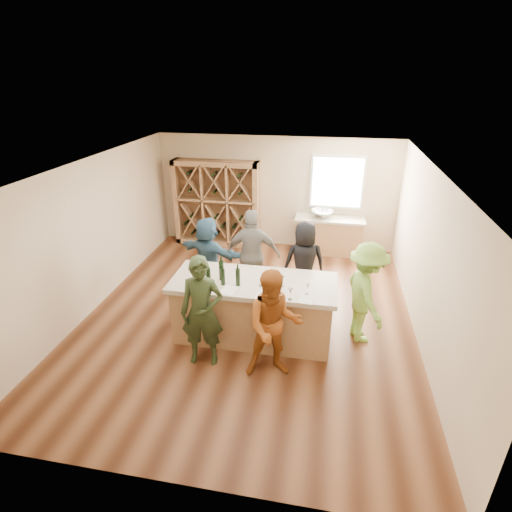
% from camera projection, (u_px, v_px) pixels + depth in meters
% --- Properties ---
extents(floor, '(6.00, 7.00, 0.10)m').
position_uv_depth(floor, '(249.00, 317.00, 7.60)').
color(floor, brown).
rests_on(floor, ground).
extents(ceiling, '(6.00, 7.00, 0.10)m').
position_uv_depth(ceiling, '(248.00, 164.00, 6.38)').
color(ceiling, white).
rests_on(ceiling, ground).
extents(wall_back, '(6.00, 0.10, 2.80)m').
position_uv_depth(wall_back, '(276.00, 192.00, 10.15)').
color(wall_back, beige).
rests_on(wall_back, ground).
extents(wall_front, '(6.00, 0.10, 2.80)m').
position_uv_depth(wall_front, '(175.00, 394.00, 3.82)').
color(wall_front, beige).
rests_on(wall_front, ground).
extents(wall_left, '(0.10, 7.00, 2.80)m').
position_uv_depth(wall_left, '(89.00, 235.00, 7.49)').
color(wall_left, beige).
rests_on(wall_left, ground).
extents(wall_right, '(0.10, 7.00, 2.80)m').
position_uv_depth(wall_right, '(432.00, 261.00, 6.48)').
color(wall_right, beige).
rests_on(wall_right, ground).
extents(window_frame, '(1.30, 0.06, 1.30)m').
position_uv_depth(window_frame, '(337.00, 182.00, 9.68)').
color(window_frame, white).
rests_on(window_frame, wall_back).
extents(window_pane, '(1.18, 0.01, 1.18)m').
position_uv_depth(window_pane, '(337.00, 183.00, 9.65)').
color(window_pane, white).
rests_on(window_pane, wall_back).
extents(wine_rack, '(2.20, 0.45, 2.20)m').
position_uv_depth(wine_rack, '(217.00, 204.00, 10.28)').
color(wine_rack, '#A4784E').
rests_on(wine_rack, floor).
extents(back_counter_base, '(1.60, 0.58, 0.86)m').
position_uv_depth(back_counter_base, '(329.00, 236.00, 10.02)').
color(back_counter_base, '#A4784E').
rests_on(back_counter_base, floor).
extents(back_counter_top, '(1.70, 0.62, 0.06)m').
position_uv_depth(back_counter_top, '(330.00, 219.00, 9.82)').
color(back_counter_top, '#C2B69F').
rests_on(back_counter_top, back_counter_base).
extents(sink, '(0.54, 0.54, 0.19)m').
position_uv_depth(sink, '(322.00, 214.00, 9.80)').
color(sink, silver).
rests_on(sink, back_counter_top).
extents(faucet, '(0.02, 0.02, 0.30)m').
position_uv_depth(faucet, '(323.00, 209.00, 9.94)').
color(faucet, silver).
rests_on(faucet, back_counter_top).
extents(tasting_counter_base, '(2.60, 1.00, 1.00)m').
position_uv_depth(tasting_counter_base, '(254.00, 311.00, 6.79)').
color(tasting_counter_base, '#A4784E').
rests_on(tasting_counter_base, floor).
extents(tasting_counter_top, '(2.72, 1.12, 0.08)m').
position_uv_depth(tasting_counter_top, '(254.00, 283.00, 6.56)').
color(tasting_counter_top, '#C2B69F').
rests_on(tasting_counter_top, tasting_counter_base).
extents(wine_bottle_a, '(0.09, 0.09, 0.29)m').
position_uv_depth(wine_bottle_a, '(202.00, 272.00, 6.50)').
color(wine_bottle_a, black).
rests_on(wine_bottle_a, tasting_counter_top).
extents(wine_bottle_b, '(0.10, 0.10, 0.30)m').
position_uv_depth(wine_bottle_b, '(208.00, 277.00, 6.34)').
color(wine_bottle_b, black).
rests_on(wine_bottle_b, tasting_counter_top).
extents(wine_bottle_c, '(0.09, 0.09, 0.33)m').
position_uv_depth(wine_bottle_c, '(221.00, 271.00, 6.52)').
color(wine_bottle_c, black).
rests_on(wine_bottle_c, tasting_counter_top).
extents(wine_bottle_d, '(0.09, 0.09, 0.28)m').
position_uv_depth(wine_bottle_d, '(223.00, 277.00, 6.37)').
color(wine_bottle_d, black).
rests_on(wine_bottle_d, tasting_counter_top).
extents(wine_bottle_e, '(0.10, 0.10, 0.29)m').
position_uv_depth(wine_bottle_e, '(238.00, 277.00, 6.35)').
color(wine_bottle_e, black).
rests_on(wine_bottle_e, tasting_counter_top).
extents(wine_glass_b, '(0.08, 0.08, 0.18)m').
position_uv_depth(wine_glass_b, '(260.00, 289.00, 6.12)').
color(wine_glass_b, white).
rests_on(wine_glass_b, tasting_counter_top).
extents(wine_glass_c, '(0.07, 0.07, 0.19)m').
position_uv_depth(wine_glass_c, '(290.00, 294.00, 5.97)').
color(wine_glass_c, white).
rests_on(wine_glass_c, tasting_counter_top).
extents(wine_glass_d, '(0.08, 0.08, 0.17)m').
position_uv_depth(wine_glass_d, '(282.00, 282.00, 6.34)').
color(wine_glass_d, white).
rests_on(wine_glass_d, tasting_counter_top).
extents(wine_glass_e, '(0.08, 0.08, 0.18)m').
position_uv_depth(wine_glass_e, '(307.00, 289.00, 6.11)').
color(wine_glass_e, white).
rests_on(wine_glass_e, tasting_counter_top).
extents(tasting_menu_a, '(0.28, 0.34, 0.00)m').
position_uv_depth(tasting_menu_a, '(229.00, 290.00, 6.27)').
color(tasting_menu_a, white).
rests_on(tasting_menu_a, tasting_counter_top).
extents(tasting_menu_b, '(0.30, 0.37, 0.00)m').
position_uv_depth(tasting_menu_b, '(265.00, 295.00, 6.13)').
color(tasting_menu_b, white).
rests_on(tasting_menu_b, tasting_counter_top).
extents(tasting_menu_c, '(0.23, 0.30, 0.00)m').
position_uv_depth(tasting_menu_c, '(306.00, 299.00, 6.02)').
color(tasting_menu_c, white).
rests_on(tasting_menu_c, tasting_counter_top).
extents(person_near_left, '(0.71, 0.56, 1.80)m').
position_uv_depth(person_near_left, '(202.00, 312.00, 6.02)').
color(person_near_left, '#263319').
rests_on(person_near_left, floor).
extents(person_near_right, '(0.93, 0.64, 1.73)m').
position_uv_depth(person_near_right, '(274.00, 325.00, 5.78)').
color(person_near_right, '#994C19').
rests_on(person_near_right, floor).
extents(person_server, '(0.86, 1.25, 1.76)m').
position_uv_depth(person_server, '(365.00, 293.00, 6.57)').
color(person_server, '#8CC64C').
rests_on(person_server, floor).
extents(person_far_mid, '(1.14, 0.68, 1.85)m').
position_uv_depth(person_far_mid, '(253.00, 255.00, 7.83)').
color(person_far_mid, slate).
rests_on(person_far_mid, floor).
extents(person_far_right, '(0.92, 0.71, 1.66)m').
position_uv_depth(person_far_right, '(304.00, 263.00, 7.74)').
color(person_far_right, black).
rests_on(person_far_right, floor).
extents(person_far_left, '(1.59, 0.99, 1.61)m').
position_uv_depth(person_far_left, '(208.00, 255.00, 8.10)').
color(person_far_left, '#335972').
rests_on(person_far_left, floor).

